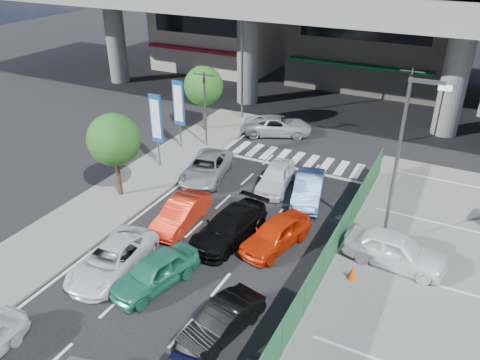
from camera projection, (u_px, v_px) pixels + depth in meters
The scene contains 27 objects.
ground at pixel (189, 273), 20.18m from camera, with size 120.00×120.00×0.00m, color black.
parking_lot at pixel (469, 329), 17.32m from camera, with size 12.00×28.00×0.06m, color slate.
sidewalk_left at pixel (121, 195), 26.11m from camera, with size 4.00×30.00×0.12m, color slate.
fence_run at pixel (315, 280), 18.41m from camera, with size 0.16×22.00×1.80m, color #205E34, non-canonical shape.
expressway at pixel (349, 0), 33.39m from camera, with size 64.00×14.00×10.75m.
building_west at pixel (221, 3), 48.72m from camera, with size 12.00×10.90×13.00m.
building_center at pixel (380, 1), 42.62m from camera, with size 14.00×10.90×15.00m.
traffic_light_left at pixel (205, 91), 30.27m from camera, with size 1.60×1.24×5.20m.
traffic_light_right at pixel (410, 87), 31.08m from camera, with size 1.60×1.24×5.20m.
street_lamp_right at pixel (403, 153), 19.79m from camera, with size 1.65×0.22×8.00m.
street_lamp_left at pixel (244, 58), 34.65m from camera, with size 1.65×0.22×8.00m.
signboard_near at pixel (156, 121), 27.92m from camera, with size 0.80×0.14×4.70m.
signboard_far at pixel (179, 105), 30.45m from camera, with size 0.80×0.14×4.70m.
tree_near at pixel (114, 140), 24.55m from camera, with size 2.80×2.80×4.80m.
tree_far at pixel (204, 86), 33.13m from camera, with size 2.80×2.80×4.80m.
sedan_white_mid_left at pixel (112, 259), 20.02m from camera, with size 2.16×4.69×1.30m, color white.
taxi_teal_mid at pixel (155, 272), 19.21m from camera, with size 1.63×4.05×1.38m, color #2B876A.
hatch_black_mid_right at pixel (222, 321), 16.88m from camera, with size 1.29×3.70×1.22m, color black.
taxi_orange_left at pixel (181, 213), 23.24m from camera, with size 1.41×4.05×1.33m, color red.
sedan_black_mid at pixel (230, 226), 22.17m from camera, with size 1.93×4.76×1.38m, color black.
taxi_orange_right at pixel (276, 234), 21.63m from camera, with size 1.63×4.05×1.38m, color red.
wagon_silver_front_left at pixel (207, 168), 27.75m from camera, with size 2.21×4.79×1.33m, color #9C9DA4.
sedan_white_front_mid at pixel (276, 177), 26.65m from camera, with size 1.63×4.05×1.38m, color white.
kei_truck_front_right at pixel (308, 189), 25.44m from camera, with size 1.46×4.19×1.38m, color #5072B9.
crossing_wagon_silver at pixel (278, 126), 33.77m from camera, with size 2.24×4.85×1.35m, color #ACAEB3.
parked_sedan_white at pixel (395, 250), 20.34m from camera, with size 1.77×4.40×1.50m, color white.
traffic_cone at pixel (353, 272), 19.60m from camera, with size 0.38×0.38×0.74m, color #FC4E0E.
Camera 1 is at (9.22, -13.18, 13.02)m, focal length 35.00 mm.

